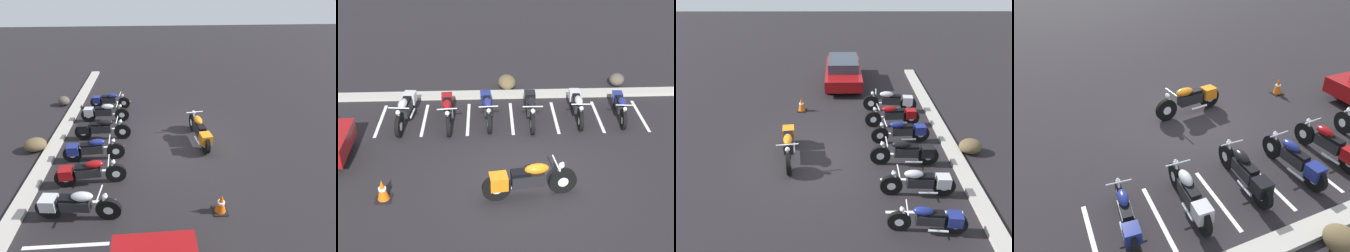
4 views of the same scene
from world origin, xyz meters
TOP-DOWN VIEW (x-y plane):
  - ground at (0.00, 0.00)m, footprint 60.00×60.00m
  - motorcycle_orange_featured at (-0.19, -0.70)m, footprint 2.45×0.77m
  - parked_bike_1 at (-2.40, 3.21)m, footprint 0.62×2.20m
  - parked_bike_2 at (-1.12, 3.33)m, footprint 0.60×2.15m
  - parked_bike_3 at (0.30, 3.24)m, footprint 0.63×2.23m
  - parked_bike_4 at (1.83, 3.37)m, footprint 0.60×2.15m
  - parked_bike_5 at (3.25, 3.32)m, footprint 0.55×1.98m
  - concrete_curb at (0.00, 4.96)m, footprint 18.00×0.50m
  - landscape_rock_1 at (-0.38, 5.54)m, footprint 0.74×0.88m
  - traffic_cone at (-3.78, -0.68)m, footprint 0.40×0.40m
  - stall_line_2 at (-1.75, 3.33)m, footprint 0.10×2.10m
  - stall_line_3 at (-0.32, 3.33)m, footprint 0.10×2.10m
  - stall_line_4 at (1.12, 3.33)m, footprint 0.10×2.10m
  - stall_line_5 at (2.55, 3.33)m, footprint 0.10×2.10m
  - stall_line_6 at (3.99, 3.33)m, footprint 0.10×2.10m

SIDE VIEW (x-z plane):
  - ground at x=0.00m, z-range 0.00..0.00m
  - stall_line_2 at x=-1.75m, z-range 0.00..0.00m
  - stall_line_3 at x=-0.32m, z-range 0.00..0.00m
  - stall_line_4 at x=1.12m, z-range 0.00..0.00m
  - stall_line_5 at x=2.55m, z-range 0.00..0.00m
  - stall_line_6 at x=3.99m, z-range 0.00..0.00m
  - concrete_curb at x=0.00m, z-range 0.00..0.12m
  - landscape_rock_1 at x=-0.38m, z-range 0.00..0.52m
  - traffic_cone at x=-3.78m, z-range -0.02..0.59m
  - parked_bike_5 at x=3.25m, z-range 0.02..0.80m
  - parked_bike_2 at x=-1.12m, z-range 0.03..0.87m
  - parked_bike_4 at x=1.83m, z-range 0.03..0.87m
  - parked_bike_1 at x=-2.40m, z-range 0.03..0.89m
  - parked_bike_3 at x=0.30m, z-range 0.03..0.91m
  - motorcycle_orange_featured at x=-0.19m, z-range 0.03..1.00m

